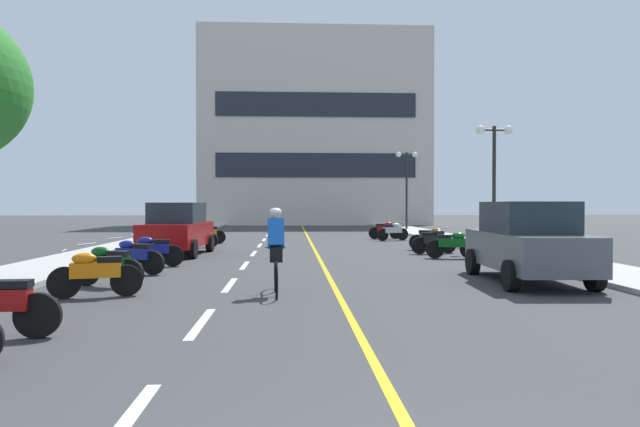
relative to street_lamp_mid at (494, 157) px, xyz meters
The scene contains 32 objects.
ground_plane 8.27m from the street_lamp_mid, 167.70° to the left, with size 140.00×140.00×0.00m, color #38383A.
curb_left 15.59m from the street_lamp_mid, 162.42° to the left, with size 2.40×72.00×0.12m, color #A8A8A3.
curb_right 5.80m from the street_lamp_mid, 90.83° to the left, with size 2.40×72.00×0.12m, color #A8A8A3.
lane_dash_1 16.70m from the street_lamp_mid, 124.63° to the right, with size 0.14×2.20×0.01m, color silver.
lane_dash_2 13.69m from the street_lamp_mid, 134.54° to the right, with size 0.14×2.20×0.01m, color silver.
lane_dash_3 11.32m from the street_lamp_mid, 149.70° to the right, with size 0.14×2.20×0.01m, color silver.
lane_dash_4 10.04m from the street_lamp_mid, behind, with size 0.14×2.20×0.01m, color silver.
lane_dash_5 10.28m from the street_lamp_mid, 164.42° to the left, with size 0.14×2.20×0.01m, color silver.
lane_dash_6 11.93m from the street_lamp_mid, 144.60° to the left, with size 0.14×2.20×0.01m, color silver.
lane_dash_7 14.52m from the street_lamp_mid, 131.20° to the left, with size 0.14×2.20×0.01m, color silver.
lane_dash_8 17.65m from the street_lamp_mid, 122.43° to the left, with size 0.14×2.20×0.01m, color silver.
lane_dash_9 21.08m from the street_lamp_mid, 116.50° to the left, with size 0.14×2.20×0.01m, color silver.
lane_dash_10 24.68m from the street_lamp_mid, 112.31° to the left, with size 0.14×2.20×0.01m, color silver.
lane_dash_11 28.38m from the street_lamp_mid, 109.22° to the left, with size 0.14×2.20×0.01m, color silver.
centre_line_yellow 9.13m from the street_lamp_mid, 146.84° to the left, with size 0.12×66.00×0.01m, color gold.
office_building 31.27m from the street_lamp_mid, 100.83° to the left, with size 19.84×9.66×16.78m.
street_lamp_mid is the anchor object (origin of this frame).
street_lamp_far 15.84m from the street_lamp_mid, 90.74° to the left, with size 1.46×0.36×5.15m.
parked_car_near 9.99m from the street_lamp_mid, 105.59° to the right, with size 2.07×4.27×1.82m.
parked_car_mid 12.32m from the street_lamp_mid, behind, with size 2.11×4.29×1.82m.
motorcycle_2 16.30m from the street_lamp_mid, 136.64° to the right, with size 1.67×0.69×0.92m.
motorcycle_3 15.52m from the street_lamp_mid, 141.16° to the right, with size 1.64×0.80×0.92m.
motorcycle_4 14.34m from the street_lamp_mid, 148.26° to the right, with size 1.64×0.78×0.92m.
motorcycle_5 13.50m from the street_lamp_mid, 154.22° to the right, with size 1.70×0.60×0.92m.
motorcycle_6 5.53m from the street_lamp_mid, 126.26° to the right, with size 1.70×0.60×0.92m.
motorcycle_7 4.62m from the street_lamp_mid, 146.79° to the right, with size 1.69×0.63×0.92m.
motorcycle_8 4.07m from the street_lamp_mid, behind, with size 1.64×0.79×0.92m.
motorcycle_9 12.24m from the street_lamp_mid, behind, with size 1.64×0.78×0.92m.
motorcycle_10 12.65m from the street_lamp_mid, 162.73° to the left, with size 1.68×0.64×0.92m.
motorcycle_11 7.05m from the street_lamp_mid, 118.15° to the left, with size 1.63×0.81×0.92m.
motorcycle_12 8.26m from the street_lamp_mid, 114.11° to the left, with size 1.70×0.60×0.92m.
cyclist_rider 13.81m from the street_lamp_mid, 127.42° to the right, with size 0.42×1.77×1.71m.
Camera 1 is at (-0.67, -2.49, 1.76)m, focal length 32.04 mm.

